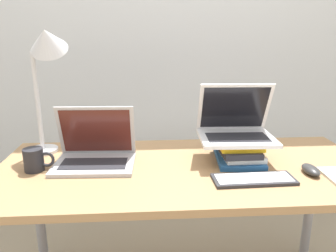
% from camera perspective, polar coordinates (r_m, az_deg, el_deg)
% --- Properties ---
extents(wall_back, '(8.00, 0.05, 2.70)m').
position_cam_1_polar(wall_back, '(2.25, 0.28, 18.18)').
color(wall_back, silver).
rests_on(wall_back, ground_plane).
extents(desk, '(1.60, 0.72, 0.71)m').
position_cam_1_polar(desk, '(1.44, 3.07, -9.73)').
color(desk, '#9E754C').
rests_on(desk, ground_plane).
extents(laptop_left, '(0.34, 0.26, 0.25)m').
position_cam_1_polar(laptop_left, '(1.45, -12.58, -4.57)').
color(laptop_left, '#B2B2B7').
rests_on(laptop_left, desk).
extents(book_stack, '(0.22, 0.29, 0.10)m').
position_cam_1_polar(book_stack, '(1.49, 12.03, -4.16)').
color(book_stack, '#235693').
rests_on(book_stack, desk).
extents(laptop_on_books, '(0.33, 0.26, 0.24)m').
position_cam_1_polar(laptop_on_books, '(1.47, 11.70, -0.27)').
color(laptop_on_books, silver).
rests_on(laptop_on_books, book_stack).
extents(wireless_keyboard, '(0.32, 0.12, 0.01)m').
position_cam_1_polar(wireless_keyboard, '(1.31, 14.70, -8.96)').
color(wireless_keyboard, '#28282D').
rests_on(wireless_keyboard, desk).
extents(mouse, '(0.06, 0.11, 0.03)m').
position_cam_1_polar(mouse, '(1.45, 23.60, -7.00)').
color(mouse, '#2D2D2D').
rests_on(mouse, desk).
extents(mug, '(0.12, 0.08, 0.10)m').
position_cam_1_polar(mug, '(1.45, -22.20, -5.46)').
color(mug, '#232328').
rests_on(mug, desk).
extents(desk_lamp, '(0.23, 0.20, 0.61)m').
position_cam_1_polar(desk_lamp, '(1.54, -20.52, 11.44)').
color(desk_lamp, silver).
rests_on(desk_lamp, desk).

